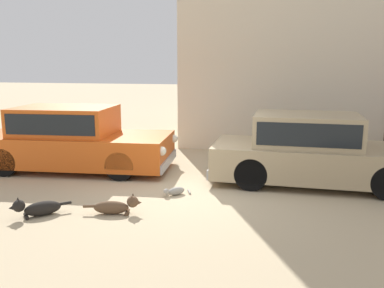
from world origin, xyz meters
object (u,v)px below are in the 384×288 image
parked_sedan_nearest (72,138)px  stray_dog_spotted (37,208)px  stray_dog_tan (117,206)px  parked_sedan_second (312,149)px  stray_cat (175,191)px

parked_sedan_nearest → stray_dog_spotted: size_ratio=5.90×
stray_dog_tan → parked_sedan_second: bearing=25.9°
parked_sedan_nearest → stray_cat: size_ratio=9.60×
parked_sedan_second → stray_cat: 2.99m
stray_dog_tan → stray_cat: bearing=47.4°
parked_sedan_second → stray_dog_spotted: (-4.53, -2.85, -0.59)m
parked_sedan_second → stray_dog_spotted: size_ratio=5.49×
parked_sedan_nearest → stray_cat: parked_sedan_nearest is taller
parked_sedan_nearest → stray_dog_tan: size_ratio=4.78×
parked_sedan_nearest → stray_dog_tan: parked_sedan_nearest is taller
stray_dog_tan → parked_sedan_nearest: bearing=118.4°
parked_sedan_nearest → stray_dog_tan: 3.44m
stray_dog_spotted → stray_cat: size_ratio=1.63×
stray_dog_tan → stray_cat: size_ratio=2.01×
parked_sedan_nearest → parked_sedan_second: parked_sedan_nearest is taller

